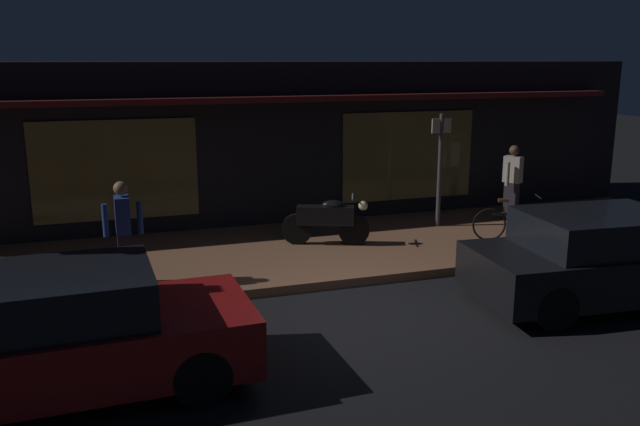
% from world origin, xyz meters
% --- Properties ---
extents(ground_plane, '(60.00, 60.00, 0.00)m').
position_xyz_m(ground_plane, '(0.00, 0.00, 0.00)').
color(ground_plane, black).
extents(sidewalk_slab, '(18.00, 4.00, 0.15)m').
position_xyz_m(sidewalk_slab, '(0.00, 3.00, 0.07)').
color(sidewalk_slab, brown).
rests_on(sidewalk_slab, ground_plane).
extents(storefront_building, '(18.00, 3.30, 3.60)m').
position_xyz_m(storefront_building, '(0.00, 6.39, 1.80)').
color(storefront_building, black).
rests_on(storefront_building, ground_plane).
extents(motorcycle, '(1.62, 0.82, 0.97)m').
position_xyz_m(motorcycle, '(0.58, 3.06, 0.65)').
color(motorcycle, black).
rests_on(motorcycle, sidewalk_slab).
extents(bicycle_parked, '(1.57, 0.65, 0.91)m').
position_xyz_m(bicycle_parked, '(4.16, 2.13, 0.51)').
color(bicycle_parked, black).
rests_on(bicycle_parked, sidewalk_slab).
extents(person_photographer, '(0.61, 0.38, 1.67)m').
position_xyz_m(person_photographer, '(-3.20, 1.87, 1.03)').
color(person_photographer, '#28232D').
rests_on(person_photographer, sidewalk_slab).
extents(person_bystander, '(0.57, 0.44, 1.67)m').
position_xyz_m(person_bystander, '(5.13, 3.69, 1.03)').
color(person_bystander, '#28232D').
rests_on(person_bystander, sidewalk_slab).
extents(sign_post, '(0.44, 0.09, 2.40)m').
position_xyz_m(sign_post, '(3.32, 3.70, 1.51)').
color(sign_post, '#47474C').
rests_on(sign_post, sidewalk_slab).
extents(parked_car_far, '(4.15, 1.88, 1.42)m').
position_xyz_m(parked_car_far, '(-3.99, -1.27, 0.70)').
color(parked_car_far, black).
rests_on(parked_car_far, ground_plane).
extents(parked_car_across, '(4.21, 2.05, 1.42)m').
position_xyz_m(parked_car_across, '(3.68, -0.83, 0.70)').
color(parked_car_across, black).
rests_on(parked_car_across, ground_plane).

